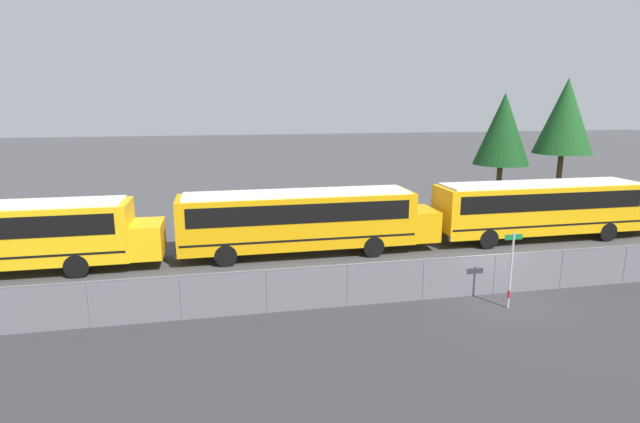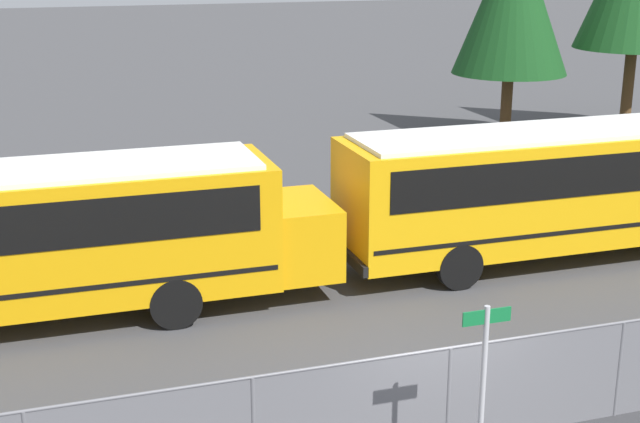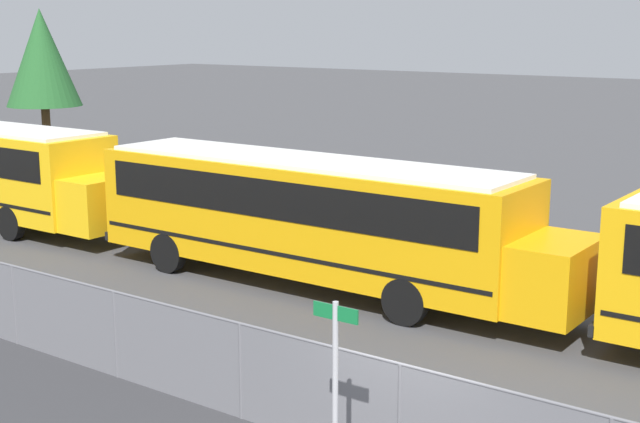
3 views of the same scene
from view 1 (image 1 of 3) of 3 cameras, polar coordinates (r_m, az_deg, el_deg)
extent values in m
plane|color=#424244|center=(21.59, 19.15, -8.90)|extent=(200.00, 200.00, 0.00)
cube|color=#333335|center=(17.21, 29.67, -15.53)|extent=(100.85, 12.00, 0.01)
cube|color=#9EA0A5|center=(21.31, 19.31, -6.81)|extent=(66.85, 0.03, 1.66)
cube|color=slate|center=(21.30, 19.33, -6.82)|extent=(66.85, 0.01, 1.66)
cylinder|color=slate|center=(21.06, 19.48, -4.67)|extent=(66.85, 0.05, 0.05)
cylinder|color=slate|center=(18.99, -24.91, -9.67)|extent=(0.07, 0.07, 1.66)
cylinder|color=slate|center=(18.50, -15.60, -9.51)|extent=(0.07, 0.07, 1.66)
cylinder|color=slate|center=(18.51, -6.07, -9.09)|extent=(0.07, 0.07, 1.66)
cylinder|color=slate|center=(19.00, 3.18, -8.45)|extent=(0.07, 0.07, 1.66)
cylinder|color=slate|center=(19.96, 11.73, -7.65)|extent=(0.07, 0.07, 1.66)
cylinder|color=slate|center=(21.31, 19.31, -6.81)|extent=(0.07, 0.07, 1.66)
cylinder|color=slate|center=(22.98, 25.87, -5.98)|extent=(0.07, 0.07, 1.66)
cylinder|color=slate|center=(24.91, 31.46, -5.20)|extent=(0.07, 0.07, 1.66)
cube|color=yellow|center=(24.81, -19.05, -2.94)|extent=(1.40, 2.35, 1.56)
cylinder|color=black|center=(26.65, -24.87, -4.12)|extent=(1.06, 0.28, 1.06)
cylinder|color=black|center=(24.51, -26.06, -5.63)|extent=(1.06, 0.28, 1.06)
cube|color=orange|center=(24.98, -2.56, -0.92)|extent=(11.69, 2.55, 2.59)
cube|color=black|center=(24.85, -2.58, 0.36)|extent=(10.75, 2.59, 0.93)
cube|color=black|center=(25.15, -2.55, -2.53)|extent=(11.45, 2.58, 0.10)
cube|color=orange|center=(26.88, 11.36, -1.32)|extent=(1.40, 2.35, 1.56)
cube|color=black|center=(25.07, -15.99, -4.07)|extent=(0.12, 2.55, 0.24)
cube|color=silver|center=(24.70, -2.59, 2.12)|extent=(11.10, 2.30, 0.10)
cylinder|color=black|center=(27.17, 4.65, -2.66)|extent=(1.06, 0.28, 1.06)
cylinder|color=black|center=(25.04, 6.12, -4.02)|extent=(1.06, 0.28, 1.06)
cylinder|color=black|center=(26.13, -10.82, -3.46)|extent=(1.06, 0.28, 1.06)
cylinder|color=black|center=(23.92, -10.72, -4.97)|extent=(1.06, 0.28, 1.06)
cube|color=#EDA80F|center=(30.32, 23.68, 0.43)|extent=(11.69, 2.55, 2.59)
cube|color=black|center=(30.22, 23.78, 1.48)|extent=(10.75, 2.59, 0.93)
cube|color=black|center=(30.47, 23.56, -0.91)|extent=(11.45, 2.58, 0.10)
cube|color=#EDA80F|center=(34.59, 32.51, 0.01)|extent=(1.40, 2.35, 1.56)
cube|color=black|center=(27.63, 13.42, -2.39)|extent=(0.12, 2.55, 0.24)
cube|color=silver|center=(30.09, 23.91, 2.93)|extent=(11.10, 2.30, 0.10)
cylinder|color=black|center=(33.65, 27.42, -1.08)|extent=(1.06, 0.28, 1.06)
cylinder|color=black|center=(31.95, 29.99, -2.02)|extent=(1.06, 0.28, 1.06)
cylinder|color=black|center=(29.67, 16.45, -1.84)|extent=(1.06, 0.28, 1.06)
cylinder|color=black|center=(27.73, 18.67, -2.99)|extent=(1.06, 0.28, 1.06)
cylinder|color=#B7B7BC|center=(19.92, 20.97, -6.38)|extent=(0.08, 0.08, 2.92)
cylinder|color=red|center=(20.22, 20.77, -8.82)|extent=(0.09, 0.09, 0.30)
cube|color=#147238|center=(19.55, 21.27, -2.73)|extent=(0.70, 0.02, 0.20)
cylinder|color=#51381E|center=(46.06, 25.66, 3.90)|extent=(0.44, 0.44, 3.41)
cone|color=#194C1E|center=(45.69, 26.22, 9.76)|extent=(4.64, 4.64, 6.03)
cylinder|color=#51381E|center=(43.82, 19.78, 3.44)|extent=(0.44, 0.44, 2.54)
cone|color=#144219|center=(43.41, 20.18, 8.85)|extent=(4.43, 4.43, 5.75)
camera|label=2|loc=(8.05, 28.13, 10.06)|focal=50.00mm
camera|label=3|loc=(18.10, 56.56, 3.15)|focal=50.00mm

